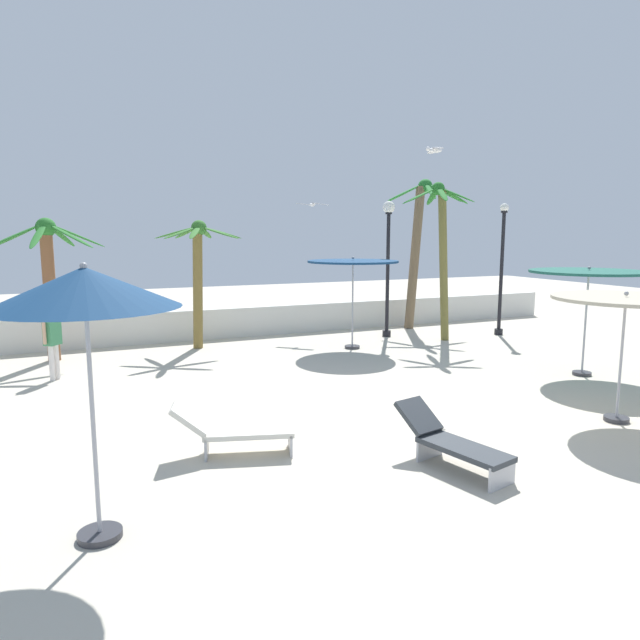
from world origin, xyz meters
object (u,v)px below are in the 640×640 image
object	(u,v)px
patio_umbrella_2	(626,304)
seagull_0	(312,204)
patio_umbrella_3	(353,265)
palm_tree_1	(418,236)
lamp_post_0	(388,251)
guest_0	(52,338)
lounge_chair_1	(233,430)
seagull_1	(434,150)
palm_tree_2	(442,242)
lounge_chair_0	(451,441)
patio_umbrella_1	(85,291)
palm_tree_3	(48,269)
palm_tree_0	(198,265)
lamp_post_1	(502,267)
patio_umbrella_0	(589,276)

from	to	relation	value
patio_umbrella_2	seagull_0	bearing A→B (deg)	95.99
patio_umbrella_3	palm_tree_1	xyz separation A→B (m)	(3.89, 2.46, 0.83)
lamp_post_0	seagull_0	distance (m)	3.20
palm_tree_1	guest_0	xyz separation A→B (m)	(-12.03, -2.95, -2.32)
lounge_chair_1	seagull_1	xyz separation A→B (m)	(5.71, 3.00, 4.95)
seagull_0	seagull_1	distance (m)	7.19
patio_umbrella_2	palm_tree_2	world-z (taller)	palm_tree_2
lounge_chair_0	seagull_1	xyz separation A→B (m)	(2.90, 4.78, 4.94)
patio_umbrella_1	patio_umbrella_2	world-z (taller)	patio_umbrella_1
patio_umbrella_1	seagull_0	xyz separation A→B (m)	(7.74, 11.94, 1.61)
lounge_chair_0	lounge_chair_1	size ratio (longest dim) A/B	1.00
palm_tree_3	seagull_0	bearing A→B (deg)	11.02
palm_tree_0	guest_0	xyz separation A→B (m)	(-3.97, -2.42, -1.50)
lounge_chair_0	seagull_0	size ratio (longest dim) A/B	1.98
lamp_post_1	palm_tree_3	bearing A→B (deg)	172.79
seagull_0	palm_tree_3	bearing A→B (deg)	-168.98
patio_umbrella_0	palm_tree_1	distance (m)	7.73
patio_umbrella_2	seagull_0	distance (m)	11.73
guest_0	lounge_chair_0	bearing A→B (deg)	-55.69
patio_umbrella_1	lamp_post_0	world-z (taller)	lamp_post_0
patio_umbrella_0	seagull_1	distance (m)	4.77
lamp_post_1	seagull_0	distance (m)	6.79
patio_umbrella_1	palm_tree_3	distance (m)	10.34
lamp_post_1	lounge_chair_1	distance (m)	13.20
patio_umbrella_0	palm_tree_3	bearing A→B (deg)	149.26
patio_umbrella_3	lounge_chair_0	xyz separation A→B (m)	(-2.71, -8.46, -2.10)
palm_tree_2	seagull_1	xyz separation A→B (m)	(-2.94, -3.66, 2.18)
palm_tree_3	seagull_1	size ratio (longest dim) A/B	3.99
patio_umbrella_1	patio_umbrella_2	size ratio (longest dim) A/B	1.24
patio_umbrella_0	lounge_chair_0	size ratio (longest dim) A/B	1.39
lounge_chair_1	guest_0	bearing A→B (deg)	113.03
patio_umbrella_3	palm_tree_0	xyz separation A→B (m)	(-4.17, 1.93, 0.01)
patio_umbrella_2	lounge_chair_1	size ratio (longest dim) A/B	1.28
patio_umbrella_3	lounge_chair_0	bearing A→B (deg)	-107.73
guest_0	patio_umbrella_3	bearing A→B (deg)	3.43
palm_tree_0	lounge_chair_1	distance (m)	8.97
patio_umbrella_1	palm_tree_2	xyz separation A→B (m)	(10.70, 8.47, 0.34)
patio_umbrella_1	lamp_post_1	world-z (taller)	lamp_post_1
seagull_1	palm_tree_3	bearing A→B (deg)	146.71
patio_umbrella_0	seagull_0	xyz separation A→B (m)	(-3.47, 8.67, 2.01)
palm_tree_0	palm_tree_2	bearing A→B (deg)	-14.94
guest_0	seagull_1	size ratio (longest dim) A/B	1.73
patio_umbrella_1	lamp_post_1	bearing A→B (deg)	32.89
patio_umbrella_0	palm_tree_1	world-z (taller)	palm_tree_1
patio_umbrella_2	palm_tree_1	size ratio (longest dim) A/B	0.47
palm_tree_2	lounge_chair_0	bearing A→B (deg)	-124.66
patio_umbrella_1	patio_umbrella_3	world-z (taller)	patio_umbrella_1
patio_umbrella_2	palm_tree_3	distance (m)	13.71
patio_umbrella_0	palm_tree_0	world-z (taller)	palm_tree_0
lounge_chair_0	guest_0	bearing A→B (deg)	124.31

